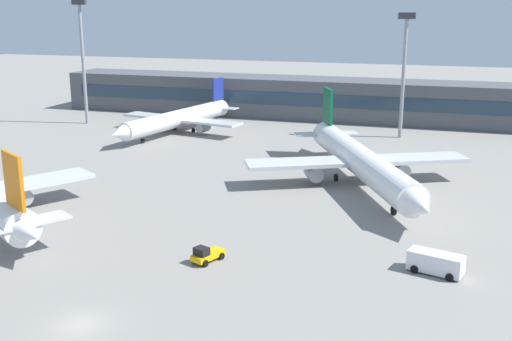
{
  "coord_description": "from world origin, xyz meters",
  "views": [
    {
      "loc": [
        27.32,
        -39.24,
        25.11
      ],
      "look_at": [
        2.36,
        40.0,
        3.0
      ],
      "focal_mm": 43.74,
      "sensor_mm": 36.0,
      "label": 1
    }
  ],
  "objects_px": {
    "service_van_white": "(435,262)",
    "airplane_mid": "(361,161)",
    "floodlight_tower_east": "(404,66)",
    "airplane_far": "(178,119)",
    "floodlight_tower_west": "(83,53)",
    "baggage_tug_yellow": "(206,254)"
  },
  "relations": [
    {
      "from": "floodlight_tower_east",
      "to": "floodlight_tower_west",
      "type": "bearing_deg",
      "value": -175.48
    },
    {
      "from": "airplane_far",
      "to": "service_van_white",
      "type": "height_order",
      "value": "airplane_far"
    },
    {
      "from": "airplane_mid",
      "to": "airplane_far",
      "type": "relative_size",
      "value": 1.13
    },
    {
      "from": "airplane_far",
      "to": "floodlight_tower_east",
      "type": "height_order",
      "value": "floodlight_tower_east"
    },
    {
      "from": "airplane_mid",
      "to": "floodlight_tower_east",
      "type": "relative_size",
      "value": 1.83
    },
    {
      "from": "baggage_tug_yellow",
      "to": "floodlight_tower_east",
      "type": "height_order",
      "value": "floodlight_tower_east"
    },
    {
      "from": "service_van_white",
      "to": "floodlight_tower_west",
      "type": "height_order",
      "value": "floodlight_tower_west"
    },
    {
      "from": "service_van_white",
      "to": "airplane_mid",
      "type": "bearing_deg",
      "value": 111.91
    },
    {
      "from": "airplane_far",
      "to": "baggage_tug_yellow",
      "type": "bearing_deg",
      "value": -63.18
    },
    {
      "from": "airplane_far",
      "to": "service_van_white",
      "type": "bearing_deg",
      "value": -46.63
    },
    {
      "from": "baggage_tug_yellow",
      "to": "airplane_mid",
      "type": "bearing_deg",
      "value": 71.8
    },
    {
      "from": "airplane_mid",
      "to": "floodlight_tower_west",
      "type": "bearing_deg",
      "value": 154.49
    },
    {
      "from": "service_van_white",
      "to": "floodlight_tower_east",
      "type": "xyz_separation_m",
      "value": [
        -8.82,
        64.29,
        12.75
      ]
    },
    {
      "from": "baggage_tug_yellow",
      "to": "service_van_white",
      "type": "xyz_separation_m",
      "value": [
        22.12,
        4.09,
        0.31
      ]
    },
    {
      "from": "airplane_far",
      "to": "floodlight_tower_west",
      "type": "distance_m",
      "value": 26.78
    },
    {
      "from": "airplane_mid",
      "to": "baggage_tug_yellow",
      "type": "relative_size",
      "value": 11.14
    },
    {
      "from": "floodlight_tower_west",
      "to": "airplane_far",
      "type": "bearing_deg",
      "value": -9.48
    },
    {
      "from": "airplane_mid",
      "to": "airplane_far",
      "type": "height_order",
      "value": "airplane_mid"
    },
    {
      "from": "airplane_far",
      "to": "floodlight_tower_west",
      "type": "relative_size",
      "value": 1.46
    },
    {
      "from": "floodlight_tower_west",
      "to": "floodlight_tower_east",
      "type": "xyz_separation_m",
      "value": [
        66.7,
        5.28,
        -1.35
      ]
    },
    {
      "from": "baggage_tug_yellow",
      "to": "floodlight_tower_east",
      "type": "xyz_separation_m",
      "value": [
        13.3,
        68.37,
        13.07
      ]
    },
    {
      "from": "floodlight_tower_east",
      "to": "service_van_white",
      "type": "bearing_deg",
      "value": -82.19
    }
  ]
}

